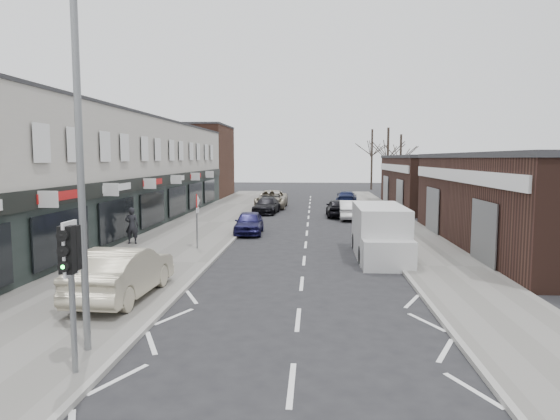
% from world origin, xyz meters
% --- Properties ---
extents(ground, '(160.00, 160.00, 0.00)m').
position_xyz_m(ground, '(0.00, 0.00, 0.00)').
color(ground, black).
rests_on(ground, ground).
extents(pavement_left, '(5.50, 64.00, 0.12)m').
position_xyz_m(pavement_left, '(-6.75, 22.00, 0.06)').
color(pavement_left, slate).
rests_on(pavement_left, ground).
extents(pavement_right, '(3.50, 64.00, 0.12)m').
position_xyz_m(pavement_right, '(5.75, 22.00, 0.06)').
color(pavement_right, slate).
rests_on(pavement_right, ground).
extents(shop_terrace_left, '(8.00, 41.00, 7.10)m').
position_xyz_m(shop_terrace_left, '(-13.50, 19.50, 3.55)').
color(shop_terrace_left, '#BAB4A9').
rests_on(shop_terrace_left, ground).
extents(brick_block_far, '(8.00, 10.00, 8.00)m').
position_xyz_m(brick_block_far, '(-13.50, 45.00, 4.00)').
color(brick_block_far, '#47281E').
rests_on(brick_block_far, ground).
extents(right_unit_near, '(10.00, 18.00, 4.50)m').
position_xyz_m(right_unit_near, '(12.50, 14.00, 2.25)').
color(right_unit_near, '#372019').
rests_on(right_unit_near, ground).
extents(right_unit_far, '(10.00, 16.00, 4.50)m').
position_xyz_m(right_unit_far, '(12.50, 34.00, 2.25)').
color(right_unit_far, '#372019').
rests_on(right_unit_far, ground).
extents(tree_far_a, '(3.60, 3.60, 8.00)m').
position_xyz_m(tree_far_a, '(9.00, 48.00, 0.00)').
color(tree_far_a, '#382D26').
rests_on(tree_far_a, ground).
extents(tree_far_b, '(3.60, 3.60, 7.50)m').
position_xyz_m(tree_far_b, '(11.50, 54.00, 0.00)').
color(tree_far_b, '#382D26').
rests_on(tree_far_b, ground).
extents(tree_far_c, '(3.60, 3.60, 8.50)m').
position_xyz_m(tree_far_c, '(8.50, 60.00, 0.00)').
color(tree_far_c, '#382D26').
rests_on(tree_far_c, ground).
extents(traffic_light, '(0.28, 0.60, 3.10)m').
position_xyz_m(traffic_light, '(-4.40, -2.02, 2.41)').
color(traffic_light, slate).
rests_on(traffic_light, pavement_left).
extents(street_lamp, '(2.23, 0.22, 8.00)m').
position_xyz_m(street_lamp, '(-4.53, -0.80, 4.62)').
color(street_lamp, slate).
rests_on(street_lamp, pavement_left).
extents(warning_sign, '(0.12, 0.80, 2.70)m').
position_xyz_m(warning_sign, '(-5.16, 12.00, 2.20)').
color(warning_sign, slate).
rests_on(warning_sign, pavement_left).
extents(white_van, '(2.14, 5.98, 2.33)m').
position_xyz_m(white_van, '(3.38, 10.96, 1.10)').
color(white_van, silver).
rests_on(white_van, ground).
extents(sedan_on_pavement, '(1.89, 4.93, 1.60)m').
position_xyz_m(sedan_on_pavement, '(-5.52, 3.43, 0.92)').
color(sedan_on_pavement, '#BAB094').
rests_on(sedan_on_pavement, pavement_left).
extents(pedestrian, '(0.70, 0.48, 1.86)m').
position_xyz_m(pedestrian, '(-8.80, 13.06, 1.05)').
color(pedestrian, black).
rests_on(pedestrian, pavement_left).
extents(parked_car_left_a, '(1.75, 3.99, 1.34)m').
position_xyz_m(parked_car_left_a, '(-3.40, 17.49, 0.67)').
color(parked_car_left_a, '#15143F').
rests_on(parked_car_left_a, ground).
extents(parked_car_left_b, '(2.15, 4.55, 1.28)m').
position_xyz_m(parked_car_left_b, '(-3.40, 28.43, 0.64)').
color(parked_car_left_b, black).
rests_on(parked_car_left_b, ground).
extents(parked_car_left_c, '(2.69, 5.73, 1.59)m').
position_xyz_m(parked_car_left_c, '(-3.40, 32.84, 0.79)').
color(parked_car_left_c, '#A19680').
rests_on(parked_car_left_c, ground).
extents(parked_car_right_a, '(1.51, 4.25, 1.40)m').
position_xyz_m(parked_car_right_a, '(3.00, 25.00, 0.70)').
color(parked_car_right_a, white).
rests_on(parked_car_right_a, ground).
extents(parked_car_right_b, '(1.73, 4.15, 1.41)m').
position_xyz_m(parked_car_right_b, '(2.20, 26.51, 0.70)').
color(parked_car_right_b, black).
rests_on(parked_car_right_b, ground).
extents(parked_car_right_c, '(2.33, 4.79, 1.34)m').
position_xyz_m(parked_car_right_c, '(3.50, 36.19, 0.67)').
color(parked_car_right_c, '#141B3E').
rests_on(parked_car_right_c, ground).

